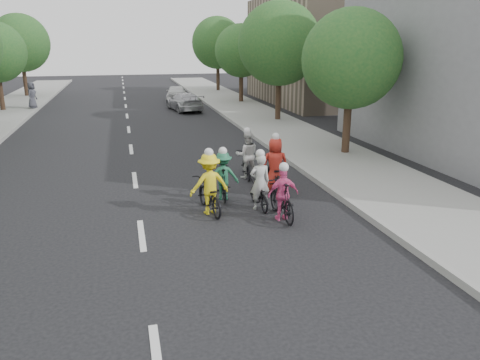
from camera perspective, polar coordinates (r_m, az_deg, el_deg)
name	(u,v)px	position (r m, az deg, el deg)	size (l,w,h in m)	color
ground	(142,235)	(12.03, -11.90, -6.59)	(120.00, 120.00, 0.00)	black
sidewalk_right	(298,139)	(23.10, 7.14, 4.99)	(4.00, 80.00, 0.15)	gray
curb_right	(260,141)	(22.48, 2.48, 4.82)	(0.18, 80.00, 0.18)	#999993
bldg_se	(332,50)	(38.67, 11.15, 15.29)	(10.00, 14.00, 8.00)	gray
tree_l_5	(20,43)	(44.80, -25.22, 14.88)	(4.80, 4.80, 6.93)	black
tree_r_0	(351,59)	(19.88, 13.39, 14.13)	(4.00, 4.00, 5.97)	black
tree_r_1	(279,44)	(28.18, 4.82, 16.22)	(4.80, 4.80, 6.93)	black
tree_r_2	(241,51)	(36.82, 0.14, 15.49)	(4.00, 4.00, 5.97)	black
tree_r_3	(218,43)	(45.59, -2.76, 16.37)	(4.80, 4.80, 6.93)	black
cyclist_0	(247,160)	(16.51, 0.82, 2.48)	(0.88, 1.76, 1.81)	black
cyclist_1	(223,179)	(14.26, -2.12, 0.15)	(1.01, 1.71, 1.64)	black
cyclist_2	(274,171)	(15.05, 4.22, 1.13)	(0.92, 2.02, 1.91)	black
cyclist_3	(282,198)	(12.66, 5.17, -2.16)	(0.86, 1.80, 1.61)	black
cyclist_4	(259,189)	(13.47, 2.35, -1.14)	(0.60, 1.54, 1.76)	black
cyclist_5	(209,189)	(13.09, -3.78, -1.13)	(1.20, 1.92, 1.88)	black
follow_car_lead	(184,102)	(33.19, -6.80, 9.47)	(1.75, 4.30, 1.25)	#A8A8AD
follow_car_trail	(177,93)	(38.20, -7.74, 10.43)	(1.59, 3.94, 1.34)	silver
spectator_2	(32,95)	(36.06, -24.04, 9.42)	(0.88, 0.58, 1.81)	#444550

